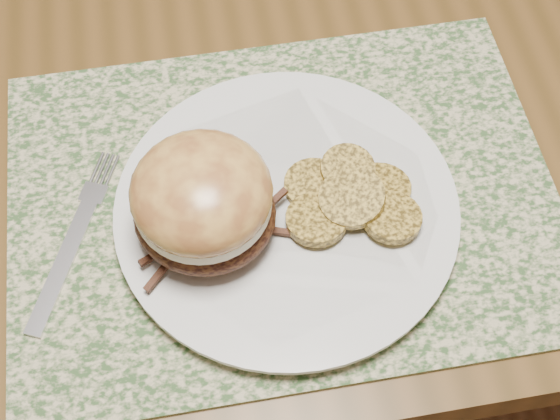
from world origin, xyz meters
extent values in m
plane|color=brown|center=(0.00, 0.00, 0.00)|extent=(3.50, 3.50, 0.00)
cube|color=#36542B|center=(-0.30, -0.26, 0.75)|extent=(0.45, 0.33, 0.00)
cylinder|color=silver|center=(-0.30, -0.27, 0.76)|extent=(0.26, 0.26, 0.02)
ellipsoid|color=black|center=(-0.36, -0.28, 0.79)|extent=(0.14, 0.14, 0.04)
cylinder|color=beige|center=(-0.36, -0.28, 0.81)|extent=(0.13, 0.13, 0.01)
ellipsoid|color=#C68C41|center=(-0.36, -0.28, 0.82)|extent=(0.14, 0.14, 0.06)
cylinder|color=gold|center=(-0.27, -0.26, 0.77)|extent=(0.07, 0.07, 0.01)
cylinder|color=gold|center=(-0.24, -0.25, 0.78)|extent=(0.06, 0.06, 0.01)
cylinder|color=gold|center=(-0.22, -0.27, 0.77)|extent=(0.07, 0.07, 0.02)
cylinder|color=gold|center=(-0.28, -0.29, 0.78)|extent=(0.07, 0.07, 0.01)
cylinder|color=gold|center=(-0.25, -0.28, 0.78)|extent=(0.07, 0.07, 0.02)
cylinder|color=gold|center=(-0.22, -0.30, 0.78)|extent=(0.07, 0.07, 0.01)
cube|color=silver|center=(-0.48, -0.29, 0.76)|extent=(0.06, 0.11, 0.00)
cube|color=silver|center=(-0.45, -0.23, 0.76)|extent=(0.03, 0.02, 0.00)
camera|label=1|loc=(-0.35, -0.59, 1.30)|focal=50.00mm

